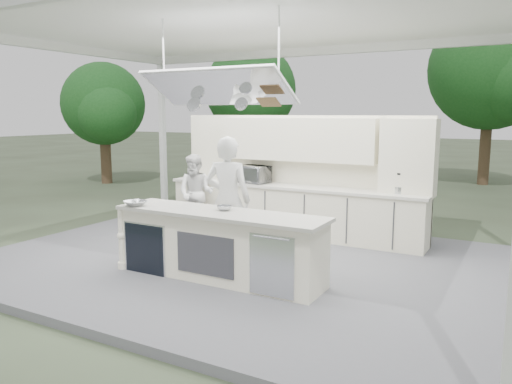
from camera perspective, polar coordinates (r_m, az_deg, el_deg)
The scene contains 12 objects.
ground at distance 8.00m, azimuth -1.78°, elevation -8.53°, with size 90.00×90.00×0.00m, color #4B5A3E.
stage_deck at distance 7.98m, azimuth -1.78°, elevation -8.12°, with size 8.00×6.00×0.12m, color #57575C.
tent at distance 7.73m, azimuth -1.95°, elevation 18.69°, with size 8.20×6.20×3.86m.
demo_island at distance 7.00m, azimuth -4.38°, elevation -6.04°, with size 3.10×0.79×0.95m.
back_counter at distance 9.48m, azimuth 4.09°, elevation -2.04°, with size 5.08×0.72×0.95m.
back_wall_unit at distance 9.37m, azimuth 7.19°, elevation 3.81°, with size 5.05×0.48×2.25m.
tree_cluster at distance 16.84m, azimuth 15.31°, elevation 11.66°, with size 19.55×9.40×5.85m.
head_chef at distance 7.65m, azimuth -3.23°, elevation -0.91°, with size 0.71×0.47×1.95m, color white.
sous_chef at distance 9.76m, azimuth -6.87°, elevation -0.13°, with size 0.73×0.57×1.51m, color silver.
toaster_oven at distance 9.69m, azimuth -0.27°, elevation 2.04°, with size 0.60×0.41×0.33m, color silver.
bowl_large at distance 7.48m, azimuth -13.65°, elevation -1.27°, with size 0.31×0.31×0.08m, color #ACAFB3.
bowl_small at distance 6.96m, azimuth -3.65°, elevation -1.83°, with size 0.21×0.21×0.07m, color #ADAFB4.
Camera 1 is at (3.91, -6.55, 2.41)m, focal length 35.00 mm.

